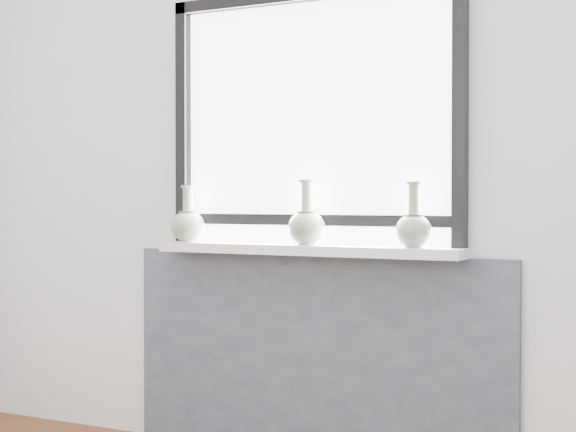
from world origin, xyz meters
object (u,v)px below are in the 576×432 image
at_px(vase_a, 188,224).
at_px(vase_c, 414,227).
at_px(vase_b, 307,224).
at_px(windowsill, 306,250).

xyz_separation_m(vase_a, vase_c, (1.02, 0.01, -0.00)).
bearing_deg(vase_b, vase_a, -179.32).
xyz_separation_m(vase_b, vase_c, (0.45, 0.00, -0.00)).
bearing_deg(vase_b, windowsill, 126.81).
height_order(vase_b, vase_c, vase_b).
xyz_separation_m(windowsill, vase_a, (-0.56, -0.02, 0.10)).
xyz_separation_m(vase_a, vase_b, (0.57, 0.01, 0.00)).
distance_m(windowsill, vase_c, 0.47).
bearing_deg(windowsill, vase_a, -178.08).
bearing_deg(windowsill, vase_b, -53.19).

